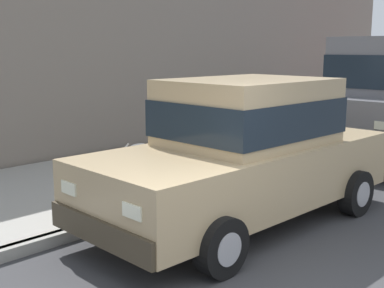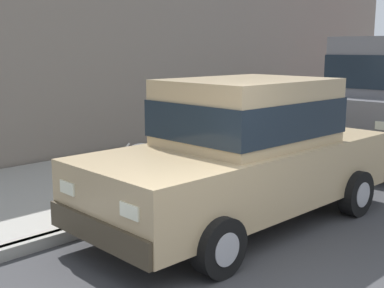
{
  "view_description": "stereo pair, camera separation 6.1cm",
  "coord_description": "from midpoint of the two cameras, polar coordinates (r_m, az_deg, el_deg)",
  "views": [
    {
      "loc": [
        1.96,
        -3.31,
        2.31
      ],
      "look_at": [
        -3.4,
        2.19,
        0.85
      ],
      "focal_mm": 47.28,
      "sensor_mm": 36.0,
      "label": 1
    },
    {
      "loc": [
        2.0,
        -3.27,
        2.31
      ],
      "look_at": [
        -3.4,
        2.19,
        0.85
      ],
      "focal_mm": 47.28,
      "sensor_mm": 36.0,
      "label": 2
    }
  ],
  "objects": [
    {
      "name": "sidewalk",
      "position": [
        8.03,
        -19.83,
        -6.08
      ],
      "size": [
        3.6,
        64.0,
        0.14
      ],
      "primitive_type": "cube",
      "color": "#99968E",
      "rests_on": "ground"
    },
    {
      "name": "dog_white",
      "position": [
        9.74,
        -5.69,
        -0.43
      ],
      "size": [
        0.42,
        0.69,
        0.49
      ],
      "color": "white",
      "rests_on": "sidewalk"
    },
    {
      "name": "curb",
      "position": [
        6.53,
        -12.73,
        -9.56
      ],
      "size": [
        0.16,
        64.0,
        0.14
      ],
      "primitive_type": "cube",
      "color": "gray",
      "rests_on": "ground"
    },
    {
      "name": "building_facade",
      "position": [
        12.67,
        -1.62,
        10.2
      ],
      "size": [
        0.5,
        20.0,
        4.38
      ],
      "primitive_type": "cube",
      "color": "slate",
      "rests_on": "ground"
    },
    {
      "name": "car_tan_sedan",
      "position": [
        6.67,
        5.7,
        -0.76
      ],
      "size": [
        2.12,
        4.64,
        1.92
      ],
      "color": "tan",
      "rests_on": "ground"
    },
    {
      "name": "fire_hydrant",
      "position": [
        11.21,
        13.41,
        1.05
      ],
      "size": [
        0.34,
        0.24,
        0.72
      ],
      "color": "gold",
      "rests_on": "sidewalk"
    }
  ]
}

